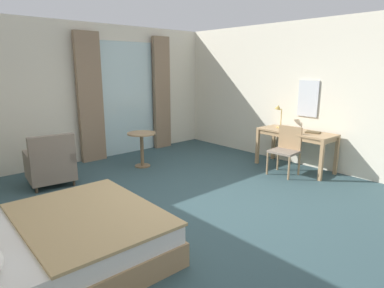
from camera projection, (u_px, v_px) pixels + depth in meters
The scene contains 14 objects.
ground at pixel (192, 211), 4.68m from camera, with size 6.89×7.35×0.10m, color #334C51.
wall_back at pixel (83, 93), 6.81m from camera, with size 6.49×0.12×2.85m, color silver.
wall_right at pixel (312, 95), 6.41m from camera, with size 0.12×6.95×2.85m, color silver.
balcony_glass_door at pixel (127, 99), 7.44m from camera, with size 1.40×0.02×2.51m, color silver.
curtain_panel_left at pixel (90, 98), 6.75m from camera, with size 0.53×0.10×2.67m, color #897056.
curtain_panel_right at pixel (162, 94), 7.95m from camera, with size 0.45×0.10×2.67m, color #897056.
bed at pixel (50, 245), 3.21m from camera, with size 2.07×1.78×1.03m.
writing_desk at pixel (296, 135), 6.34m from camera, with size 0.65×1.48×0.76m.
desk_chair at pixel (286, 147), 6.06m from camera, with size 0.45×0.51×0.89m.
desk_lamp at pixel (279, 113), 6.63m from camera, with size 0.18×0.24×0.47m.
closed_book at pixel (313, 132), 6.13m from camera, with size 0.18×0.26×0.02m, color brown.
armchair_by_window at pixel (51, 165), 5.51m from camera, with size 0.79×0.80×0.90m.
round_cafe_table at pixel (142, 142), 6.52m from camera, with size 0.56×0.56×0.70m.
wall_mirror at pixel (308, 99), 6.41m from camera, with size 0.02×0.42×0.71m.
Camera 1 is at (-2.90, -3.22, 1.97)m, focal length 30.56 mm.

